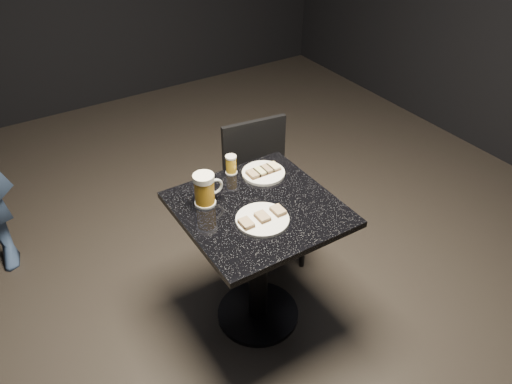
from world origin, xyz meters
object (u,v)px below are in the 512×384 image
at_px(plate_large, 262,220).
at_px(beer_mug, 205,189).
at_px(chair, 262,186).
at_px(beer_tumbler, 231,165).
at_px(plate_small, 263,173).
at_px(table, 258,246).

relative_size(plate_large, beer_mug, 1.51).
bearing_deg(chair, beer_tumbler, -155.88).
relative_size(plate_small, beer_mug, 1.37).
distance_m(plate_large, beer_tumbler, 0.41).
bearing_deg(plate_large, beer_mug, 121.51).
relative_size(beer_tumbler, chair, 0.11).
bearing_deg(beer_tumbler, plate_small, -37.12).
bearing_deg(beer_tumbler, plate_large, -100.43).
height_order(table, chair, chair).
xyz_separation_m(plate_small, beer_mug, (-0.36, -0.06, 0.07)).
distance_m(plate_large, plate_small, 0.37).
bearing_deg(beer_mug, plate_large, -58.49).
bearing_deg(plate_large, table, 67.43).
distance_m(table, beer_tumbler, 0.42).
height_order(plate_large, chair, chair).
bearing_deg(plate_large, chair, 57.14).
relative_size(plate_large, beer_tumbler, 2.43).
xyz_separation_m(table, beer_mug, (-0.19, 0.15, 0.32)).
xyz_separation_m(plate_large, chair, (0.34, 0.52, -0.26)).
bearing_deg(chair, table, -124.93).
xyz_separation_m(table, beer_tumbler, (0.03, 0.31, 0.29)).
xyz_separation_m(beer_mug, chair, (0.49, 0.28, -0.33)).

